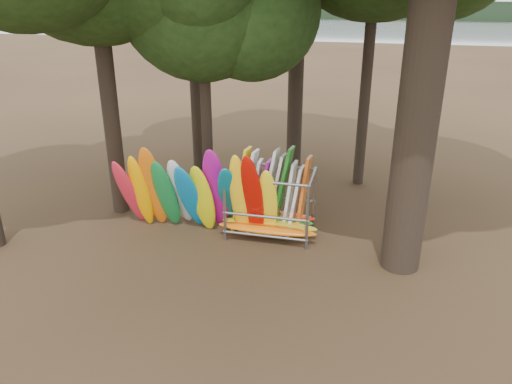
# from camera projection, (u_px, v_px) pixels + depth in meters

# --- Properties ---
(ground) EXTENTS (120.00, 120.00, 0.00)m
(ground) POSITION_uv_depth(u_px,v_px,m) (242.00, 254.00, 14.83)
(ground) COLOR #47331E
(ground) RESTS_ON ground
(lake) EXTENTS (160.00, 160.00, 0.00)m
(lake) POSITION_uv_depth(u_px,v_px,m) (355.00, 42.00, 68.65)
(lake) COLOR gray
(lake) RESTS_ON ground
(far_shore) EXTENTS (160.00, 4.00, 4.00)m
(far_shore) POSITION_uv_depth(u_px,v_px,m) (368.00, 10.00, 112.73)
(far_shore) COLOR black
(far_shore) RESTS_ON ground
(kayak_row) EXTENTS (5.26, 2.15, 3.17)m
(kayak_row) POSITION_uv_depth(u_px,v_px,m) (195.00, 195.00, 15.54)
(kayak_row) COLOR red
(kayak_row) RESTS_ON ground
(storage_rack) EXTENTS (3.11, 1.61, 2.91)m
(storage_rack) POSITION_uv_depth(u_px,v_px,m) (270.00, 205.00, 15.67)
(storage_rack) COLOR slate
(storage_rack) RESTS_ON ground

